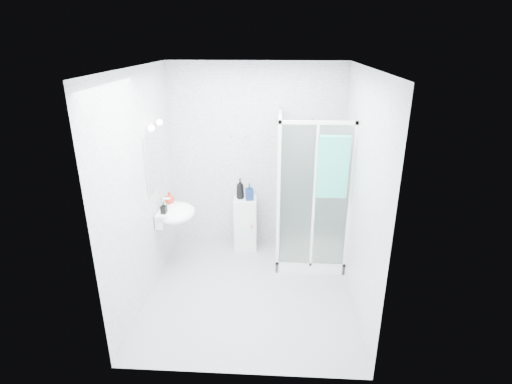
# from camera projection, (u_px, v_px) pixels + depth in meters

# --- Properties ---
(room) EXTENTS (2.40, 2.60, 2.60)m
(room) POSITION_uv_depth(u_px,v_px,m) (250.00, 191.00, 4.39)
(room) COLOR white
(room) RESTS_ON ground
(shower_enclosure) EXTENTS (0.90, 0.95, 2.00)m
(shower_enclosure) POSITION_uv_depth(u_px,v_px,m) (304.00, 230.00, 5.38)
(shower_enclosure) COLOR white
(shower_enclosure) RESTS_ON ground
(wall_basin) EXTENTS (0.46, 0.56, 0.35)m
(wall_basin) POSITION_uv_depth(u_px,v_px,m) (175.00, 213.00, 5.05)
(wall_basin) COLOR white
(wall_basin) RESTS_ON ground
(mirror) EXTENTS (0.02, 0.60, 0.70)m
(mirror) POSITION_uv_depth(u_px,v_px,m) (154.00, 160.00, 4.80)
(mirror) COLOR white
(mirror) RESTS_ON room
(vanity_lights) EXTENTS (0.10, 0.40, 0.08)m
(vanity_lights) POSITION_uv_depth(u_px,v_px,m) (155.00, 125.00, 4.65)
(vanity_lights) COLOR silver
(vanity_lights) RESTS_ON room
(wall_hooks) EXTENTS (0.23, 0.06, 0.03)m
(wall_hooks) POSITION_uv_depth(u_px,v_px,m) (238.00, 136.00, 5.46)
(wall_hooks) COLOR silver
(wall_hooks) RESTS_ON room
(storage_cabinet) EXTENTS (0.33, 0.35, 0.77)m
(storage_cabinet) POSITION_uv_depth(u_px,v_px,m) (245.00, 224.00, 5.71)
(storage_cabinet) COLOR white
(storage_cabinet) RESTS_ON ground
(hand_towel) EXTENTS (0.35, 0.05, 0.75)m
(hand_towel) POSITION_uv_depth(u_px,v_px,m) (333.00, 166.00, 4.61)
(hand_towel) COLOR #30B99E
(hand_towel) RESTS_ON shower_enclosure
(shampoo_bottle_a) EXTENTS (0.13, 0.13, 0.29)m
(shampoo_bottle_a) POSITION_uv_depth(u_px,v_px,m) (240.00, 189.00, 5.54)
(shampoo_bottle_a) COLOR black
(shampoo_bottle_a) RESTS_ON storage_cabinet
(shampoo_bottle_b) EXTENTS (0.12, 0.13, 0.23)m
(shampoo_bottle_b) POSITION_uv_depth(u_px,v_px,m) (249.00, 192.00, 5.51)
(shampoo_bottle_b) COLOR navy
(shampoo_bottle_b) RESTS_ON storage_cabinet
(soap_dispenser_orange) EXTENTS (0.16, 0.16, 0.16)m
(soap_dispenser_orange) POSITION_uv_depth(u_px,v_px,m) (170.00, 198.00, 5.15)
(soap_dispenser_orange) COLOR #AD2414
(soap_dispenser_orange) RESTS_ON wall_basin
(soap_dispenser_black) EXTENTS (0.08, 0.08, 0.15)m
(soap_dispenser_black) POSITION_uv_depth(u_px,v_px,m) (164.00, 208.00, 4.86)
(soap_dispenser_black) COLOR black
(soap_dispenser_black) RESTS_ON wall_basin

